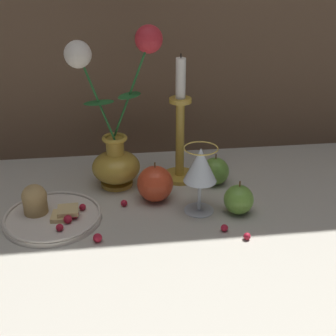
# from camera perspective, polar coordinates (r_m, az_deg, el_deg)

# --- Properties ---
(ground_plane) EXTENTS (2.40, 2.40, 0.00)m
(ground_plane) POSITION_cam_1_polar(r_m,az_deg,el_deg) (1.03, -1.21, -5.52)
(ground_plane) COLOR #B7B2A3
(ground_plane) RESTS_ON ground
(vase) EXTENTS (0.22, 0.12, 0.38)m
(vase) POSITION_cam_1_polar(r_m,az_deg,el_deg) (1.10, -6.34, 3.98)
(vase) COLOR gold
(vase) RESTS_ON ground_plane
(plate_with_pastries) EXTENTS (0.21, 0.21, 0.08)m
(plate_with_pastries) POSITION_cam_1_polar(r_m,az_deg,el_deg) (1.04, -14.32, -5.26)
(plate_with_pastries) COLOR silver
(plate_with_pastries) RESTS_ON ground_plane
(wine_glass) EXTENTS (0.07, 0.07, 0.15)m
(wine_glass) POSITION_cam_1_polar(r_m,az_deg,el_deg) (1.00, 3.97, 0.06)
(wine_glass) COLOR silver
(wine_glass) RESTS_ON ground_plane
(candlestick) EXTENTS (0.09, 0.09, 0.31)m
(candlestick) POSITION_cam_1_polar(r_m,az_deg,el_deg) (1.14, 1.47, 4.01)
(candlestick) COLOR gold
(candlestick) RESTS_ON ground_plane
(apple_beside_vase) EXTENTS (0.07, 0.07, 0.08)m
(apple_beside_vase) POSITION_cam_1_polar(r_m,az_deg,el_deg) (1.03, 8.61, -3.82)
(apple_beside_vase) COLOR #669938
(apple_beside_vase) RESTS_ON ground_plane
(apple_near_glass) EXTENTS (0.08, 0.08, 0.09)m
(apple_near_glass) POSITION_cam_1_polar(r_m,az_deg,el_deg) (1.07, -1.66, -1.93)
(apple_near_glass) COLOR #D14223
(apple_near_glass) RESTS_ON ground_plane
(apple_at_table_edge) EXTENTS (0.07, 0.07, 0.08)m
(apple_at_table_edge) POSITION_cam_1_polar(r_m,az_deg,el_deg) (1.15, 5.78, -0.39)
(apple_at_table_edge) COLOR #669938
(apple_at_table_edge) RESTS_ON ground_plane
(berry_near_plate) EXTENTS (0.02, 0.02, 0.02)m
(berry_near_plate) POSITION_cam_1_polar(r_m,az_deg,el_deg) (1.06, -5.38, -4.29)
(berry_near_plate) COLOR #AD192D
(berry_near_plate) RESTS_ON ground_plane
(berry_front_center) EXTENTS (0.01, 0.01, 0.01)m
(berry_front_center) POSITION_cam_1_polar(r_m,az_deg,el_deg) (0.96, 9.62, -8.20)
(berry_front_center) COLOR #AD192D
(berry_front_center) RESTS_ON ground_plane
(berry_by_glass_stem) EXTENTS (0.02, 0.02, 0.02)m
(berry_by_glass_stem) POSITION_cam_1_polar(r_m,az_deg,el_deg) (0.98, 6.89, -7.27)
(berry_by_glass_stem) COLOR #AD192D
(berry_by_glass_stem) RESTS_ON ground_plane
(berry_under_candlestick) EXTENTS (0.02, 0.02, 0.02)m
(berry_under_candlestick) POSITION_cam_1_polar(r_m,az_deg,el_deg) (0.95, -8.58, -8.42)
(berry_under_candlestick) COLOR #AD192D
(berry_under_candlestick) RESTS_ON ground_plane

